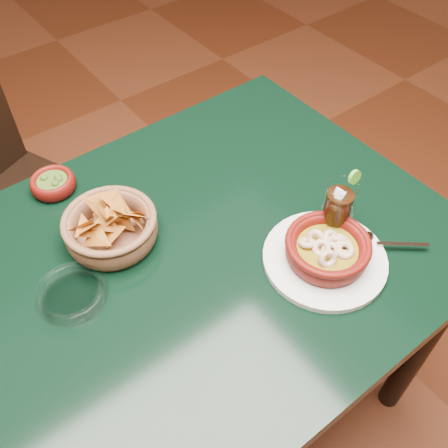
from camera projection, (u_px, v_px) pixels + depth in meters
ground at (184, 416)px, 1.52m from camera, size 7.00×7.00×0.00m
dining_table at (164, 300)px, 1.03m from camera, size 1.20×0.80×0.75m
dining_chair at (3, 194)px, 1.47m from camera, size 0.53×0.53×0.87m
shrimp_plate at (327, 251)px, 0.95m from camera, size 0.30×0.24×0.08m
chip_basket at (111, 228)px, 0.98m from camera, size 0.22×0.22×0.12m
guacamole_ramekin at (53, 184)px, 1.09m from camera, size 0.12×0.12×0.04m
cola_drink at (337, 210)px, 0.97m from camera, size 0.13×0.13×0.15m
glass_ashtray at (72, 294)px, 0.90m from camera, size 0.14×0.14×0.03m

